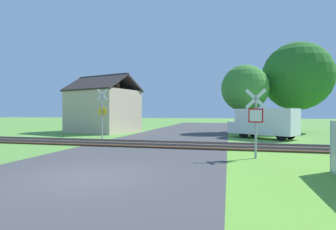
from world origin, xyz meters
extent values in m
plane|color=#5B933D|center=(0.00, 0.00, 0.00)|extent=(160.00, 160.00, 0.00)
cube|color=#424244|center=(0.00, 2.00, 0.00)|extent=(8.31, 80.00, 0.01)
cube|color=#422D1E|center=(0.00, 7.84, 0.05)|extent=(60.00, 2.60, 0.10)
cube|color=slate|center=(0.00, 8.55, 0.16)|extent=(60.00, 0.08, 0.12)
cube|color=slate|center=(0.00, 7.12, 0.16)|extent=(60.00, 0.08, 0.12)
cylinder|color=#9E9EA5|center=(5.35, 4.53, 1.35)|extent=(0.10, 0.10, 2.70)
cube|color=red|center=(5.34, 4.47, 1.83)|extent=(0.60, 0.11, 0.60)
cube|color=white|center=(5.33, 4.45, 1.83)|extent=(0.49, 0.08, 0.49)
cube|color=white|center=(5.34, 4.47, 2.55)|extent=(0.87, 0.15, 0.88)
cube|color=white|center=(5.34, 4.47, 2.55)|extent=(0.87, 0.15, 0.88)
cylinder|color=#9E9EA5|center=(-4.80, 10.33, 1.75)|extent=(0.09, 0.09, 3.49)
cube|color=white|center=(-4.80, 10.39, 3.24)|extent=(0.88, 0.06, 0.88)
cube|color=white|center=(-4.80, 10.39, 3.24)|extent=(0.88, 0.06, 0.88)
cylinder|color=yellow|center=(-4.80, 10.39, 2.04)|extent=(0.64, 0.05, 0.64)
cube|color=#C6B293|center=(-7.95, 16.66, 2.06)|extent=(7.13, 6.32, 4.12)
cube|color=#332D2D|center=(-8.29, 15.50, 4.82)|extent=(6.83, 4.40, 1.68)
cube|color=#332D2D|center=(-7.61, 17.81, 4.82)|extent=(6.83, 4.40, 1.68)
cube|color=brown|center=(-6.36, 16.19, 4.70)|extent=(0.62, 0.62, 1.10)
cylinder|color=#513823|center=(5.72, 18.90, 1.30)|extent=(0.38, 0.38, 2.60)
sphere|color=#3D8433|center=(5.72, 18.90, 4.27)|extent=(4.47, 4.47, 4.47)
cylinder|color=#513823|center=(10.93, 21.53, 1.52)|extent=(0.28, 0.28, 3.03)
sphere|color=#286B23|center=(10.93, 21.53, 5.59)|extent=(6.83, 6.83, 6.83)
cube|color=white|center=(6.95, 13.42, 1.29)|extent=(4.56, 3.86, 1.90)
cube|color=white|center=(4.89, 14.74, 0.79)|extent=(1.56, 1.90, 0.90)
cube|color=#19232D|center=(5.20, 14.54, 1.62)|extent=(0.90, 1.38, 0.85)
cube|color=navy|center=(7.47, 14.23, 0.96)|extent=(3.19, 2.04, 0.16)
cylinder|color=black|center=(6.17, 14.85, 0.34)|extent=(0.67, 0.52, 0.68)
cylinder|color=black|center=(5.33, 13.53, 0.34)|extent=(0.67, 0.52, 0.68)
cylinder|color=black|center=(8.58, 13.31, 0.34)|extent=(0.67, 0.52, 0.68)
cylinder|color=black|center=(7.74, 12.00, 0.34)|extent=(0.67, 0.52, 0.68)
cylinder|color=#9E9EA5|center=(7.52, 2.47, 0.85)|extent=(0.06, 0.06, 1.70)
camera|label=1|loc=(4.22, -7.18, 1.97)|focal=28.00mm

